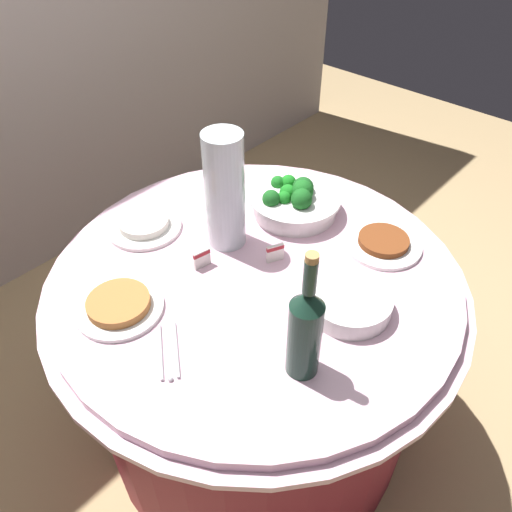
# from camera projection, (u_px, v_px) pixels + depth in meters

# --- Properties ---
(ground_plane) EXTENTS (6.00, 6.00, 0.00)m
(ground_plane) POSITION_uv_depth(u_px,v_px,m) (256.00, 417.00, 1.86)
(ground_plane) COLOR tan
(buffet_table) EXTENTS (1.16, 1.16, 0.74)m
(buffet_table) POSITION_uv_depth(u_px,v_px,m) (256.00, 353.00, 1.62)
(buffet_table) COLOR maroon
(buffet_table) RESTS_ON ground_plane
(broccoli_bowl) EXTENTS (0.28, 0.28, 0.12)m
(broccoli_bowl) POSITION_uv_depth(u_px,v_px,m) (295.00, 201.00, 1.55)
(broccoli_bowl) COLOR white
(broccoli_bowl) RESTS_ON buffet_table
(plate_stack) EXTENTS (0.21, 0.21, 0.05)m
(plate_stack) POSITION_uv_depth(u_px,v_px,m) (349.00, 302.00, 1.25)
(plate_stack) COLOR white
(plate_stack) RESTS_ON buffet_table
(wine_bottle) EXTENTS (0.07, 0.07, 0.34)m
(wine_bottle) POSITION_uv_depth(u_px,v_px,m) (305.00, 330.00, 1.05)
(wine_bottle) COLOR #183428
(wine_bottle) RESTS_ON buffet_table
(decorative_fruit_vase) EXTENTS (0.11, 0.11, 0.34)m
(decorative_fruit_vase) POSITION_uv_depth(u_px,v_px,m) (225.00, 194.00, 1.37)
(decorative_fruit_vase) COLOR silver
(decorative_fruit_vase) RESTS_ON buffet_table
(serving_tongs) EXTENTS (0.13, 0.15, 0.01)m
(serving_tongs) POSITION_uv_depth(u_px,v_px,m) (169.00, 353.00, 1.16)
(serving_tongs) COLOR silver
(serving_tongs) RESTS_ON buffet_table
(food_plate_stir_fry) EXTENTS (0.22, 0.22, 0.03)m
(food_plate_stir_fry) POSITION_uv_depth(u_px,v_px,m) (383.00, 243.00, 1.44)
(food_plate_stir_fry) COLOR white
(food_plate_stir_fry) RESTS_ON buffet_table
(food_plate_peanuts) EXTENTS (0.22, 0.22, 0.03)m
(food_plate_peanuts) POSITION_uv_depth(u_px,v_px,m) (119.00, 305.00, 1.26)
(food_plate_peanuts) COLOR white
(food_plate_peanuts) RESTS_ON buffet_table
(food_plate_rice) EXTENTS (0.22, 0.22, 0.03)m
(food_plate_rice) POSITION_uv_depth(u_px,v_px,m) (144.00, 225.00, 1.50)
(food_plate_rice) COLOR white
(food_plate_rice) RESTS_ON buffet_table
(label_placard_front) EXTENTS (0.05, 0.03, 0.05)m
(label_placard_front) POSITION_uv_depth(u_px,v_px,m) (275.00, 252.00, 1.38)
(label_placard_front) COLOR white
(label_placard_front) RESTS_ON buffet_table
(label_placard_mid) EXTENTS (0.05, 0.02, 0.05)m
(label_placard_mid) POSITION_uv_depth(u_px,v_px,m) (202.00, 258.00, 1.37)
(label_placard_mid) COLOR white
(label_placard_mid) RESTS_ON buffet_table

